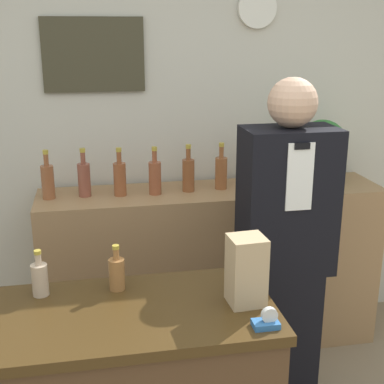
{
  "coord_description": "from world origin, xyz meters",
  "views": [
    {
      "loc": [
        -0.43,
        -1.19,
        1.91
      ],
      "look_at": [
        0.01,
        1.13,
        1.18
      ],
      "focal_mm": 50.0,
      "sensor_mm": 36.0,
      "label": 1
    }
  ],
  "objects_px": {
    "tape_dispenser": "(267,321)",
    "potted_plant": "(322,149)",
    "shopkeeper": "(284,258)",
    "paper_bag": "(246,270)"
  },
  "relations": [
    {
      "from": "shopkeeper",
      "to": "paper_bag",
      "type": "relative_size",
      "value": 6.53
    },
    {
      "from": "paper_bag",
      "to": "tape_dispenser",
      "type": "xyz_separation_m",
      "value": [
        0.02,
        -0.18,
        -0.11
      ]
    },
    {
      "from": "paper_bag",
      "to": "shopkeeper",
      "type": "bearing_deg",
      "value": 56.53
    },
    {
      "from": "shopkeeper",
      "to": "potted_plant",
      "type": "distance_m",
      "value": 0.9
    },
    {
      "from": "tape_dispenser",
      "to": "shopkeeper",
      "type": "bearing_deg",
      "value": 65.2
    },
    {
      "from": "potted_plant",
      "to": "paper_bag",
      "type": "relative_size",
      "value": 1.49
    },
    {
      "from": "potted_plant",
      "to": "shopkeeper",
      "type": "bearing_deg",
      "value": -124.42
    },
    {
      "from": "shopkeeper",
      "to": "tape_dispenser",
      "type": "distance_m",
      "value": 0.79
    },
    {
      "from": "tape_dispenser",
      "to": "potted_plant",
      "type": "bearing_deg",
      "value": 60.28
    },
    {
      "from": "shopkeeper",
      "to": "potted_plant",
      "type": "height_order",
      "value": "shopkeeper"
    }
  ]
}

